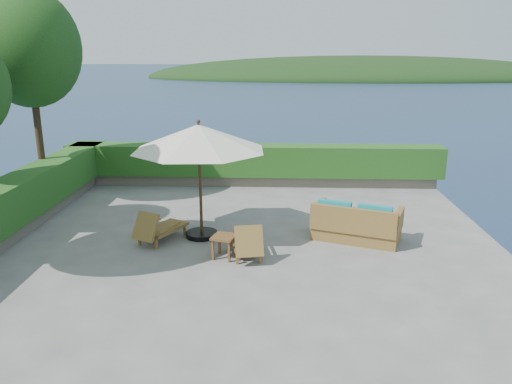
{
  "coord_description": "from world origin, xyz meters",
  "views": [
    {
      "loc": [
        0.8,
        -10.62,
        4.32
      ],
      "look_at": [
        0.3,
        0.8,
        1.1
      ],
      "focal_mm": 35.0,
      "sensor_mm": 36.0,
      "label": 1
    }
  ],
  "objects_px": {
    "patio_umbrella": "(199,139)",
    "wicker_loveseat": "(356,225)",
    "lounge_left": "(159,228)",
    "side_table": "(224,240)",
    "lounge_right": "(246,241)"
  },
  "relations": [
    {
      "from": "lounge_left",
      "to": "lounge_right",
      "type": "bearing_deg",
      "value": 6.63
    },
    {
      "from": "patio_umbrella",
      "to": "wicker_loveseat",
      "type": "xyz_separation_m",
      "value": [
        3.69,
        -0.06,
        -2.01
      ]
    },
    {
      "from": "lounge_right",
      "to": "side_table",
      "type": "xyz_separation_m",
      "value": [
        -0.47,
        -0.12,
        0.07
      ]
    },
    {
      "from": "patio_umbrella",
      "to": "wicker_loveseat",
      "type": "relative_size",
      "value": 1.79
    },
    {
      "from": "lounge_right",
      "to": "wicker_loveseat",
      "type": "distance_m",
      "value": 2.75
    },
    {
      "from": "lounge_right",
      "to": "side_table",
      "type": "relative_size",
      "value": 2.59
    },
    {
      "from": "side_table",
      "to": "wicker_loveseat",
      "type": "height_order",
      "value": "wicker_loveseat"
    },
    {
      "from": "lounge_left",
      "to": "wicker_loveseat",
      "type": "relative_size",
      "value": 0.68
    },
    {
      "from": "lounge_left",
      "to": "side_table",
      "type": "distance_m",
      "value": 1.86
    },
    {
      "from": "patio_umbrella",
      "to": "lounge_left",
      "type": "height_order",
      "value": "patio_umbrella"
    },
    {
      "from": "side_table",
      "to": "wicker_loveseat",
      "type": "xyz_separation_m",
      "value": [
        3.01,
        1.2,
        -0.03
      ]
    },
    {
      "from": "lounge_left",
      "to": "patio_umbrella",
      "type": "bearing_deg",
      "value": 47.87
    },
    {
      "from": "lounge_left",
      "to": "wicker_loveseat",
      "type": "bearing_deg",
      "value": 30.5
    },
    {
      "from": "patio_umbrella",
      "to": "wicker_loveseat",
      "type": "height_order",
      "value": "patio_umbrella"
    },
    {
      "from": "side_table",
      "to": "wicker_loveseat",
      "type": "distance_m",
      "value": 3.24
    }
  ]
}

